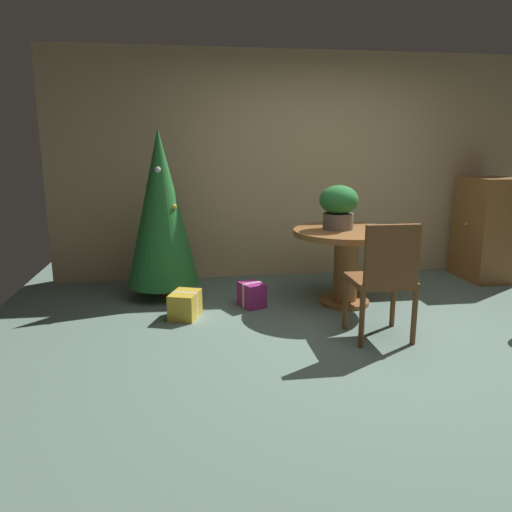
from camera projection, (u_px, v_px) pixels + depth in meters
name	position (u px, v px, depth m)	size (l,w,h in m)	color
ground_plane	(371.00, 341.00, 3.94)	(6.60, 6.60, 0.00)	slate
back_wall_panel	(309.00, 167.00, 5.78)	(6.00, 0.10, 2.60)	tan
round_dining_table	(346.00, 251.00, 4.77)	(1.05, 1.05, 0.75)	brown
flower_vase	(338.00, 205.00, 4.72)	(0.38, 0.38, 0.43)	#665B51
wooden_chair_near	(385.00, 275.00, 3.85)	(0.47, 0.45, 0.97)	brown
holiday_tree	(161.00, 208.00, 4.94)	(0.74, 0.74, 1.72)	brown
gift_box_purple	(252.00, 295.00, 4.77)	(0.28, 0.31, 0.24)	#9E287A
gift_box_gold	(185.00, 305.00, 4.47)	(0.32, 0.37, 0.24)	gold
wooden_cabinet	(487.00, 229.00, 5.70)	(0.53, 0.68, 1.19)	brown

